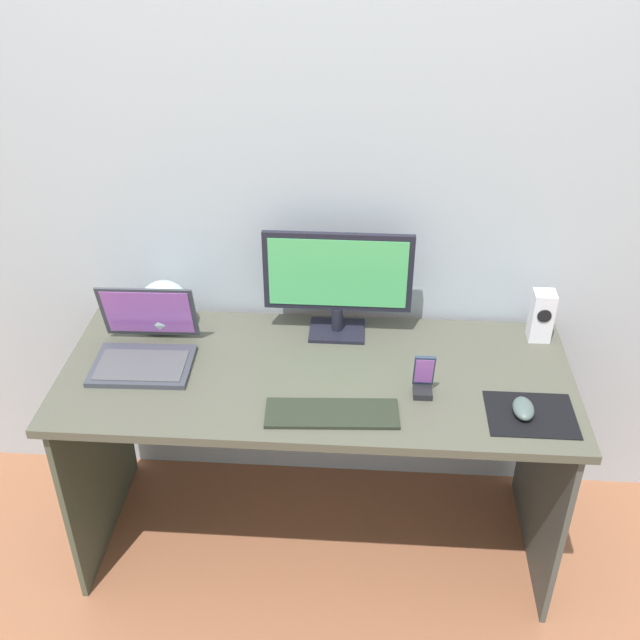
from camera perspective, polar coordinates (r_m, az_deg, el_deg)
The scene contains 11 objects.
ground_plane at distance 2.83m, azimuth -0.24°, elevation -15.84°, with size 8.00×8.00×0.00m, color #94593C.
wall_back at distance 2.40m, azimuth 0.32°, elevation 11.49°, with size 6.00×0.04×2.50m, color #A6AFBA.
desk at distance 2.42m, azimuth -0.27°, elevation -6.61°, with size 1.56×0.65×0.73m.
monitor at distance 2.41m, azimuth 1.33°, elevation 3.01°, with size 0.47×0.14×0.36m.
speaker_right at distance 2.54m, azimuth 16.21°, elevation 0.31°, with size 0.07×0.07×0.17m.
laptop at distance 2.42m, azimuth -12.98°, elevation -2.00°, with size 0.31×0.28×0.22m.
fishbowl at distance 2.55m, azimuth -11.57°, elevation 1.00°, with size 0.17×0.17×0.17m, color silver.
keyboard_external at distance 2.17m, azimuth 0.90°, elevation -6.99°, with size 0.38×0.13×0.01m, color #24291E.
mousepad at distance 2.25m, azimuth 15.47°, elevation -6.82°, with size 0.25×0.20×0.00m, color black.
mouse at distance 2.24m, azimuth 14.94°, elevation -6.41°, with size 0.06×0.10×0.04m, color #485755.
phone_in_dock at distance 2.24m, azimuth 7.72°, elevation -4.49°, with size 0.06×0.06×0.14m.
Camera 1 is at (0.14, -1.87, 2.12)m, focal length 42.86 mm.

